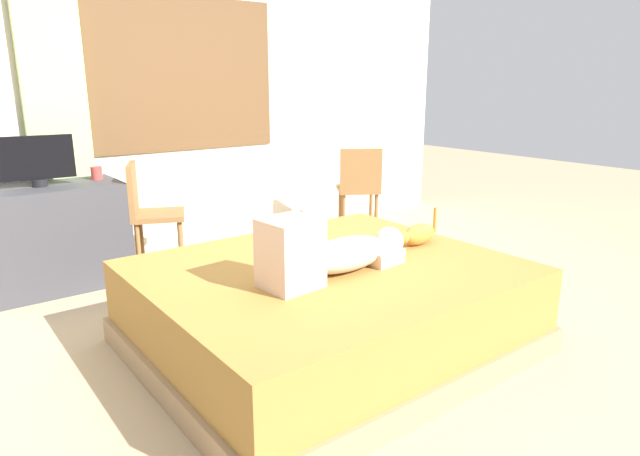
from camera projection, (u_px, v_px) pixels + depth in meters
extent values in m
plane|color=tan|center=(330.00, 343.00, 3.14)|extent=(16.00, 16.00, 0.00)
cube|color=beige|center=(157.00, 80.00, 4.54)|extent=(6.40, 0.12, 2.90)
cube|color=brown|center=(186.00, 75.00, 4.61)|extent=(1.62, 0.02, 1.25)
cube|color=white|center=(186.00, 75.00, 4.61)|extent=(1.54, 0.02, 1.17)
cube|color=#997A56|center=(327.00, 334.00, 3.09)|extent=(1.96, 1.67, 0.14)
cube|color=olive|center=(328.00, 294.00, 3.03)|extent=(1.90, 1.63, 0.34)
ellipsoid|color=#CCB299|center=(346.00, 254.00, 2.90)|extent=(0.58, 0.31, 0.17)
sphere|color=beige|center=(389.00, 242.00, 3.12)|extent=(0.17, 0.17, 0.17)
cube|color=beige|center=(290.00, 253.00, 2.63)|extent=(0.28, 0.26, 0.34)
cube|color=beige|center=(374.00, 254.00, 3.05)|extent=(0.22, 0.30, 0.08)
ellipsoid|color=#C67A2D|center=(419.00, 234.00, 3.34)|extent=(0.27, 0.13, 0.13)
sphere|color=#C67A2D|center=(402.00, 237.00, 3.24)|extent=(0.08, 0.08, 0.08)
cylinder|color=#C67A2D|center=(435.00, 220.00, 3.42)|extent=(0.02, 0.02, 0.16)
cube|color=#38383D|center=(58.00, 236.00, 3.94)|extent=(0.90, 0.56, 0.74)
cylinder|color=black|center=(40.00, 183.00, 3.80)|extent=(0.10, 0.10, 0.05)
cube|color=black|center=(36.00, 158.00, 3.75)|extent=(0.48, 0.07, 0.30)
cylinder|color=#B23D38|center=(97.00, 173.00, 4.07)|extent=(0.08, 0.08, 0.10)
cylinder|color=brown|center=(181.00, 239.00, 4.42)|extent=(0.04, 0.04, 0.44)
cylinder|color=brown|center=(181.00, 250.00, 4.13)|extent=(0.04, 0.04, 0.44)
cylinder|color=brown|center=(142.00, 241.00, 4.35)|extent=(0.04, 0.04, 0.44)
cylinder|color=brown|center=(139.00, 252.00, 4.06)|extent=(0.04, 0.04, 0.44)
cube|color=brown|center=(158.00, 215.00, 4.18)|extent=(0.50, 0.50, 0.04)
cube|color=brown|center=(133.00, 189.00, 4.09)|extent=(0.19, 0.36, 0.38)
cylinder|color=brown|center=(340.00, 210.00, 5.39)|extent=(0.04, 0.04, 0.44)
cylinder|color=brown|center=(371.00, 210.00, 5.41)|extent=(0.04, 0.04, 0.44)
cylinder|color=brown|center=(344.00, 218.00, 5.10)|extent=(0.04, 0.04, 0.44)
cylinder|color=brown|center=(376.00, 217.00, 5.12)|extent=(0.04, 0.04, 0.44)
cube|color=brown|center=(358.00, 189.00, 5.19)|extent=(0.53, 0.53, 0.04)
cube|color=brown|center=(361.00, 170.00, 4.97)|extent=(0.34, 0.24, 0.38)
cube|color=#ADCC75|center=(56.00, 110.00, 4.02)|extent=(0.44, 0.06, 2.49)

